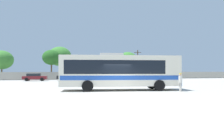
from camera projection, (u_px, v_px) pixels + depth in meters
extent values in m
plane|color=#A3A099|center=(100.00, 85.00, 27.39)|extent=(300.00, 300.00, 0.00)
cube|color=#9E998C|center=(85.00, 76.00, 44.68)|extent=(80.00, 0.30, 1.66)
cube|color=silver|center=(120.00, 71.00, 19.74)|extent=(11.66, 4.14, 2.90)
cube|color=black|center=(114.00, 67.00, 19.68)|extent=(9.63, 3.88, 1.28)
cube|color=#2351B2|center=(120.00, 77.00, 19.73)|extent=(11.43, 4.13, 0.41)
cube|color=#19212D|center=(176.00, 66.00, 20.30)|extent=(0.36, 2.28, 1.51)
cube|color=#2351B2|center=(176.00, 82.00, 20.30)|extent=(0.41, 2.48, 0.70)
cube|color=#B2B2B2|center=(111.00, 55.00, 19.66)|extent=(2.38, 1.70, 0.24)
cylinder|color=black|center=(152.00, 84.00, 21.30)|extent=(1.07, 0.44, 1.04)
cylinder|color=black|center=(159.00, 85.00, 18.86)|extent=(1.07, 0.44, 1.04)
cylinder|color=black|center=(88.00, 84.00, 20.64)|extent=(1.07, 0.44, 1.04)
cylinder|color=black|center=(88.00, 86.00, 18.20)|extent=(1.07, 0.44, 1.04)
cylinder|color=#B7B2A8|center=(180.00, 87.00, 18.28)|extent=(0.15, 0.15, 0.80)
cylinder|color=#B7B2A8|center=(181.00, 87.00, 18.14)|extent=(0.15, 0.15, 0.80)
cylinder|color=silver|center=(180.00, 79.00, 18.21)|extent=(0.35, 0.35, 0.64)
sphere|color=tan|center=(180.00, 75.00, 18.21)|extent=(0.22, 0.22, 0.22)
cylinder|color=yellow|center=(180.00, 74.00, 18.22)|extent=(0.23, 0.23, 0.07)
cube|color=maroon|center=(35.00, 78.00, 38.05)|extent=(4.37, 1.90, 0.60)
cube|color=black|center=(34.00, 75.00, 38.01)|extent=(2.42, 1.71, 0.49)
cylinder|color=black|center=(43.00, 79.00, 39.20)|extent=(0.65, 0.24, 0.64)
cylinder|color=black|center=(42.00, 79.00, 37.48)|extent=(0.65, 0.24, 0.64)
cylinder|color=black|center=(28.00, 79.00, 38.62)|extent=(0.65, 0.24, 0.64)
cylinder|color=black|center=(27.00, 79.00, 36.90)|extent=(0.65, 0.24, 0.64)
cube|color=black|center=(69.00, 77.00, 39.56)|extent=(4.57, 2.05, 0.67)
cube|color=black|center=(70.00, 74.00, 39.60)|extent=(2.55, 1.79, 0.54)
cylinder|color=black|center=(61.00, 79.00, 38.44)|extent=(0.65, 0.26, 0.64)
cylinder|color=black|center=(62.00, 79.00, 40.17)|extent=(0.65, 0.26, 0.64)
cylinder|color=black|center=(76.00, 79.00, 38.94)|extent=(0.65, 0.26, 0.64)
cylinder|color=black|center=(76.00, 79.00, 40.68)|extent=(0.65, 0.26, 0.64)
cylinder|color=#4C3823|center=(138.00, 64.00, 51.74)|extent=(0.24, 0.24, 7.24)
cube|color=#473321|center=(138.00, 52.00, 51.75)|extent=(1.76, 0.64, 0.12)
cylinder|color=brown|center=(2.00, 73.00, 46.68)|extent=(0.32, 0.32, 2.65)
ellipsoid|color=#38752D|center=(2.00, 60.00, 46.70)|extent=(5.15, 5.15, 4.38)
cylinder|color=brown|center=(51.00, 71.00, 47.43)|extent=(0.32, 0.32, 3.60)
ellipsoid|color=#23561E|center=(51.00, 57.00, 47.45)|extent=(4.20, 4.20, 3.57)
cylinder|color=brown|center=(60.00, 71.00, 49.87)|extent=(0.32, 0.32, 3.53)
ellipsoid|color=#38752D|center=(60.00, 56.00, 49.89)|extent=(5.62, 5.62, 4.77)
cylinder|color=brown|center=(128.00, 73.00, 49.31)|extent=(0.32, 0.32, 2.74)
ellipsoid|color=#38752D|center=(128.00, 60.00, 49.33)|extent=(4.86, 4.86, 4.13)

